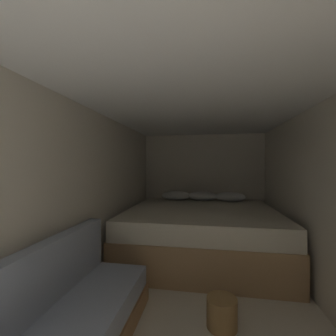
% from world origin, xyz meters
% --- Properties ---
extents(ground_plane, '(7.02, 7.02, 0.00)m').
position_xyz_m(ground_plane, '(0.00, 2.09, 0.00)').
color(ground_plane, beige).
extents(wall_back, '(2.48, 0.05, 2.04)m').
position_xyz_m(wall_back, '(0.00, 4.62, 1.02)').
color(wall_back, beige).
rests_on(wall_back, ground).
extents(wall_left, '(0.05, 5.02, 2.04)m').
position_xyz_m(wall_left, '(-1.21, 2.09, 1.02)').
color(wall_left, beige).
rests_on(wall_left, ground).
extents(ceiling_slab, '(2.48, 5.02, 0.05)m').
position_xyz_m(ceiling_slab, '(0.00, 2.09, 2.06)').
color(ceiling_slab, white).
rests_on(ceiling_slab, wall_left).
extents(bed, '(2.26, 2.09, 0.91)m').
position_xyz_m(bed, '(0.00, 3.53, 0.38)').
color(bed, tan).
rests_on(bed, ground).
extents(wicker_basket, '(0.27, 0.27, 0.25)m').
position_xyz_m(wicker_basket, '(0.21, 1.95, 0.13)').
color(wicker_basket, olive).
rests_on(wicker_basket, ground).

